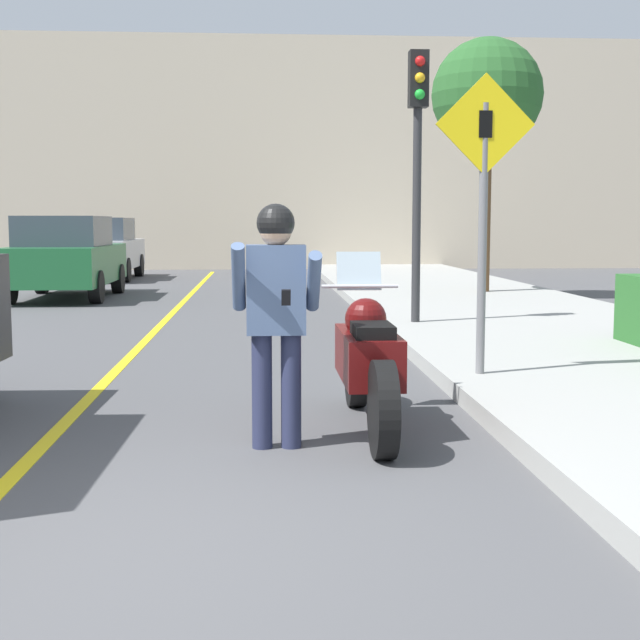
{
  "coord_description": "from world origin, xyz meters",
  "views": [
    {
      "loc": [
        0.93,
        -4.29,
        1.55
      ],
      "look_at": [
        1.37,
        2.46,
        0.81
      ],
      "focal_mm": 50.0,
      "sensor_mm": 36.0,
      "label": 1
    }
  ],
  "objects_px": {
    "street_tree": "(487,96)",
    "crossing_sign": "(484,195)",
    "motorcycle": "(368,361)",
    "parked_car_green": "(66,257)",
    "traffic_light": "(418,135)",
    "person_biker": "(276,301)",
    "parked_car_silver": "(101,248)"
  },
  "relations": [
    {
      "from": "traffic_light",
      "to": "parked_car_silver",
      "type": "xyz_separation_m",
      "value": [
        -6.52,
        12.38,
        -1.89
      ]
    },
    {
      "from": "traffic_light",
      "to": "parked_car_green",
      "type": "distance_m",
      "value": 8.94
    },
    {
      "from": "motorcycle",
      "to": "parked_car_green",
      "type": "bearing_deg",
      "value": 111.75
    },
    {
      "from": "crossing_sign",
      "to": "parked_car_silver",
      "type": "bearing_deg",
      "value": 110.9
    },
    {
      "from": "motorcycle",
      "to": "traffic_light",
      "type": "height_order",
      "value": "traffic_light"
    },
    {
      "from": "motorcycle",
      "to": "traffic_light",
      "type": "bearing_deg",
      "value": 76.62
    },
    {
      "from": "person_biker",
      "to": "street_tree",
      "type": "xyz_separation_m",
      "value": [
        4.4,
        11.75,
        3.03
      ]
    },
    {
      "from": "person_biker",
      "to": "parked_car_green",
      "type": "xyz_separation_m",
      "value": [
        -4.08,
        12.5,
        -0.16
      ]
    },
    {
      "from": "traffic_light",
      "to": "street_tree",
      "type": "bearing_deg",
      "value": 66.79
    },
    {
      "from": "motorcycle",
      "to": "person_biker",
      "type": "distance_m",
      "value": 1.01
    },
    {
      "from": "crossing_sign",
      "to": "parked_car_silver",
      "type": "xyz_separation_m",
      "value": [
        -6.37,
        16.68,
        -0.94
      ]
    },
    {
      "from": "traffic_light",
      "to": "person_biker",
      "type": "bearing_deg",
      "value": -108.15
    },
    {
      "from": "traffic_light",
      "to": "street_tree",
      "type": "distance_m",
      "value": 6.08
    },
    {
      "from": "parked_car_silver",
      "to": "crossing_sign",
      "type": "bearing_deg",
      "value": -69.1
    },
    {
      "from": "motorcycle",
      "to": "parked_car_silver",
      "type": "relative_size",
      "value": 0.56
    },
    {
      "from": "person_biker",
      "to": "parked_car_green",
      "type": "bearing_deg",
      "value": 108.08
    },
    {
      "from": "parked_car_green",
      "to": "parked_car_silver",
      "type": "bearing_deg",
      "value": 93.43
    },
    {
      "from": "crossing_sign",
      "to": "parked_car_green",
      "type": "distance_m",
      "value": 12.14
    },
    {
      "from": "traffic_light",
      "to": "parked_car_green",
      "type": "height_order",
      "value": "traffic_light"
    },
    {
      "from": "person_biker",
      "to": "traffic_light",
      "type": "height_order",
      "value": "traffic_light"
    },
    {
      "from": "motorcycle",
      "to": "crossing_sign",
      "type": "height_order",
      "value": "crossing_sign"
    },
    {
      "from": "motorcycle",
      "to": "street_tree",
      "type": "height_order",
      "value": "street_tree"
    },
    {
      "from": "crossing_sign",
      "to": "parked_car_green",
      "type": "bearing_deg",
      "value": 119.72
    },
    {
      "from": "person_biker",
      "to": "street_tree",
      "type": "height_order",
      "value": "street_tree"
    },
    {
      "from": "crossing_sign",
      "to": "parked_car_silver",
      "type": "height_order",
      "value": "crossing_sign"
    },
    {
      "from": "street_tree",
      "to": "crossing_sign",
      "type": "bearing_deg",
      "value": -104.29
    },
    {
      "from": "street_tree",
      "to": "person_biker",
      "type": "bearing_deg",
      "value": -110.54
    },
    {
      "from": "crossing_sign",
      "to": "traffic_light",
      "type": "xyz_separation_m",
      "value": [
        0.15,
        4.31,
        0.95
      ]
    },
    {
      "from": "parked_car_silver",
      "to": "parked_car_green",
      "type": "bearing_deg",
      "value": -86.57
    },
    {
      "from": "crossing_sign",
      "to": "traffic_light",
      "type": "bearing_deg",
      "value": 88.03
    },
    {
      "from": "traffic_light",
      "to": "parked_car_green",
      "type": "bearing_deg",
      "value": 134.74
    },
    {
      "from": "street_tree",
      "to": "parked_car_green",
      "type": "bearing_deg",
      "value": 174.96
    }
  ]
}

